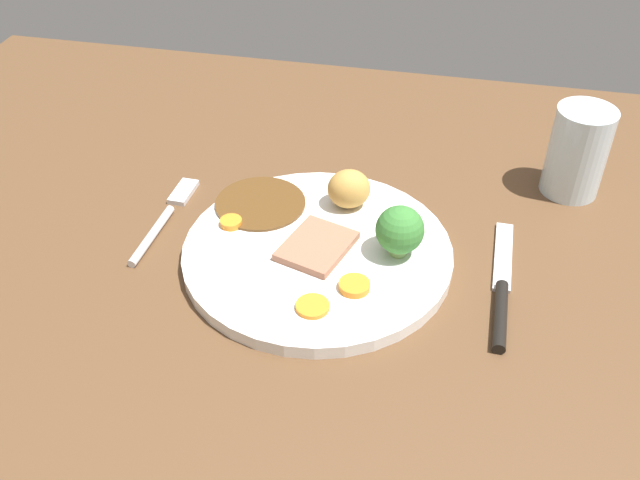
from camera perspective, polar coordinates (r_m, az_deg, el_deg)
name	(u,v)px	position (r cm, az deg, el deg)	size (l,w,h in cm)	color
dining_table	(321,261)	(73.56, 0.07, -1.72)	(120.00, 84.00, 3.60)	brown
dinner_plate	(320,253)	(70.66, 0.00, -1.07)	(26.84, 26.84, 1.40)	white
gravy_pool	(260,203)	(76.15, -4.82, 2.97)	(9.71, 9.71, 0.30)	#563819
meat_slice_main	(319,246)	(69.76, -0.12, -0.51)	(7.34, 5.85, 0.80)	#9E664C
roast_potato_left	(349,189)	(74.68, 2.34, 4.14)	(4.54, 3.95, 4.24)	#BC8C42
carrot_coin_front	(354,286)	(65.62, 2.79, -3.70)	(2.93, 2.93, 0.68)	orange
carrot_coin_back	(313,306)	(63.76, -0.60, -5.36)	(3.07, 3.07, 0.44)	orange
carrot_coin_side	(231,222)	(73.52, -7.15, 1.46)	(2.25, 2.25, 0.69)	orange
broccoli_floret	(400,230)	(68.22, 6.45, 0.77)	(4.75, 4.75, 5.30)	#8CB766
fork	(166,217)	(77.70, -12.33, 1.86)	(2.18, 15.30, 0.90)	silver
knife	(502,292)	(68.94, 14.40, -4.10)	(1.89, 18.52, 1.20)	black
water_glass	(578,152)	(82.75, 20.02, 6.70)	(6.39, 6.39, 10.15)	silver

